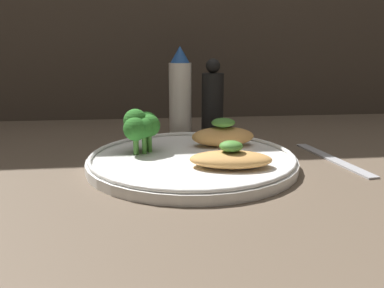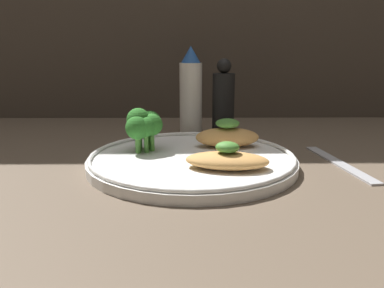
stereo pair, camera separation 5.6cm
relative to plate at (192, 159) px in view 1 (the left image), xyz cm
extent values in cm
cube|color=brown|center=(0.00, 0.00, -1.49)|extent=(180.00, 180.00, 1.00)
cylinder|color=white|center=(0.00, 0.00, -0.29)|extent=(31.30, 31.30, 1.40)
torus|color=white|center=(0.00, 0.00, 0.71)|extent=(30.70, 30.70, 0.60)
ellipsoid|color=tan|center=(4.69, -5.67, 1.50)|extent=(12.03, 7.33, 2.18)
ellipsoid|color=#478433|center=(4.69, -5.67, 3.36)|extent=(3.56, 3.01, 1.55)
ellipsoid|color=tan|center=(5.92, 6.16, 2.01)|extent=(10.52, 4.92, 3.20)
ellipsoid|color=#478433|center=(5.92, 6.16, 4.38)|extent=(3.98, 3.19, 1.55)
cylinder|color=#4C8E38|center=(-6.31, 3.65, 1.92)|extent=(0.74, 0.74, 3.02)
sphere|color=#286B23|center=(-6.31, 3.65, 4.65)|extent=(3.50, 3.50, 3.50)
cylinder|color=#4C8E38|center=(-6.68, 5.01, 2.00)|extent=(1.02, 1.02, 3.19)
sphere|color=#286B23|center=(-6.68, 5.01, 4.85)|extent=(3.57, 3.57, 3.57)
cylinder|color=#4C8E38|center=(-8.46, 4.87, 1.79)|extent=(0.82, 0.82, 2.75)
sphere|color=#286B23|center=(-8.46, 4.87, 4.16)|extent=(2.84, 2.84, 2.84)
cylinder|color=#4C8E38|center=(-8.39, 3.69, 2.27)|extent=(0.77, 0.77, 3.73)
sphere|color=#286B23|center=(-8.39, 3.69, 5.44)|extent=(3.71, 3.71, 3.71)
cylinder|color=#4C8E38|center=(-8.40, 2.30, 1.78)|extent=(0.83, 0.83, 2.74)
sphere|color=#286B23|center=(-8.40, 2.30, 4.44)|extent=(3.69, 3.69, 3.69)
cylinder|color=#4C8E38|center=(-7.13, 2.67, 1.90)|extent=(0.71, 0.71, 2.99)
sphere|color=#286B23|center=(-7.13, 2.67, 4.51)|extent=(3.16, 3.16, 3.16)
cylinder|color=white|center=(0.05, 20.48, 6.34)|extent=(4.47, 4.47, 14.67)
cone|color=#23519E|center=(0.05, 20.48, 15.29)|extent=(3.80, 3.80, 3.23)
cylinder|color=black|center=(6.54, 20.48, 5.33)|extent=(4.41, 4.41, 12.65)
sphere|color=black|center=(6.54, 20.48, 13.09)|extent=(2.87, 2.87, 2.87)
cube|color=#B2B2B7|center=(22.62, 0.53, -0.69)|extent=(4.26, 19.41, 0.60)
camera|label=1|loc=(-6.21, -53.88, 15.89)|focal=35.00mm
camera|label=2|loc=(-0.64, -54.23, 15.89)|focal=35.00mm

